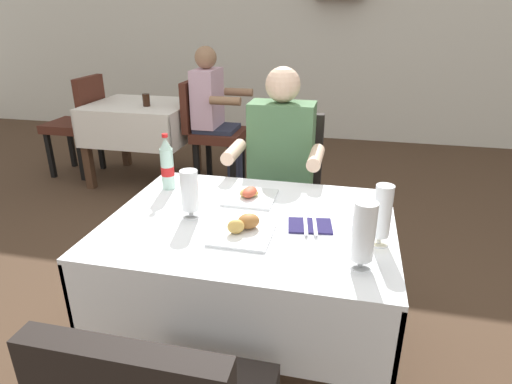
% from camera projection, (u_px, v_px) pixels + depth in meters
% --- Properties ---
extents(ground_plane, '(11.00, 11.00, 0.00)m').
position_uv_depth(ground_plane, '(224.00, 366.00, 2.00)').
color(ground_plane, '#473323').
extents(back_wall, '(11.00, 0.12, 3.07)m').
position_uv_depth(back_wall, '(321.00, 11.00, 5.12)').
color(back_wall, silver).
rests_on(back_wall, ground).
extents(main_dining_table, '(1.15, 0.90, 0.74)m').
position_uv_depth(main_dining_table, '(251.00, 255.00, 1.81)').
color(main_dining_table, white).
rests_on(main_dining_table, ground).
extents(chair_far_diner_seat, '(0.44, 0.50, 0.97)m').
position_uv_depth(chair_far_diner_seat, '(283.00, 187.00, 2.58)').
color(chair_far_diner_seat, black).
rests_on(chair_far_diner_seat, ground).
extents(seated_diner_far, '(0.50, 0.46, 1.26)m').
position_uv_depth(seated_diner_far, '(279.00, 168.00, 2.42)').
color(seated_diner_far, '#282D42').
rests_on(seated_diner_far, ground).
extents(plate_near_camera, '(0.22, 0.22, 0.07)m').
position_uv_depth(plate_near_camera, '(243.00, 229.00, 1.62)').
color(plate_near_camera, white).
rests_on(plate_near_camera, main_dining_table).
extents(plate_far_diner, '(0.22, 0.22, 0.05)m').
position_uv_depth(plate_far_diner, '(250.00, 195.00, 1.94)').
color(plate_far_diner, white).
rests_on(plate_far_diner, main_dining_table).
extents(beer_glass_left, '(0.07, 0.07, 0.23)m').
position_uv_depth(beer_glass_left, '(382.00, 215.00, 1.52)').
color(beer_glass_left, white).
rests_on(beer_glass_left, main_dining_table).
extents(beer_glass_middle, '(0.08, 0.08, 0.24)m').
position_uv_depth(beer_glass_middle, '(363.00, 235.00, 1.37)').
color(beer_glass_middle, white).
rests_on(beer_glass_middle, main_dining_table).
extents(beer_glass_right, '(0.07, 0.07, 0.20)m').
position_uv_depth(beer_glass_right, '(190.00, 194.00, 1.73)').
color(beer_glass_right, white).
rests_on(beer_glass_right, main_dining_table).
extents(cola_bottle_primary, '(0.06, 0.06, 0.27)m').
position_uv_depth(cola_bottle_primary, '(167.00, 165.00, 2.01)').
color(cola_bottle_primary, silver).
rests_on(cola_bottle_primary, main_dining_table).
extents(napkin_cutlery_set, '(0.19, 0.20, 0.01)m').
position_uv_depth(napkin_cutlery_set, '(310.00, 225.00, 1.69)').
color(napkin_cutlery_set, '#231E4C').
rests_on(napkin_cutlery_set, main_dining_table).
extents(background_dining_table, '(0.92, 0.80, 0.74)m').
position_uv_depth(background_dining_table, '(142.00, 123.00, 4.04)').
color(background_dining_table, white).
rests_on(background_dining_table, ground).
extents(background_chair_left, '(0.50, 0.44, 0.97)m').
position_uv_depth(background_chair_left, '(79.00, 120.00, 4.18)').
color(background_chair_left, '#4C2319').
rests_on(background_chair_left, ground).
extents(background_chair_right, '(0.50, 0.44, 0.97)m').
position_uv_depth(background_chair_right, '(210.00, 127.00, 3.90)').
color(background_chair_right, '#4C2319').
rests_on(background_chair_right, ground).
extents(background_patron, '(0.46, 0.50, 1.26)m').
position_uv_depth(background_patron, '(214.00, 110.00, 3.83)').
color(background_patron, '#282D42').
rests_on(background_patron, ground).
extents(background_table_tumbler, '(0.06, 0.06, 0.11)m').
position_uv_depth(background_table_tumbler, '(146.00, 100.00, 3.83)').
color(background_table_tumbler, black).
rests_on(background_table_tumbler, background_dining_table).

